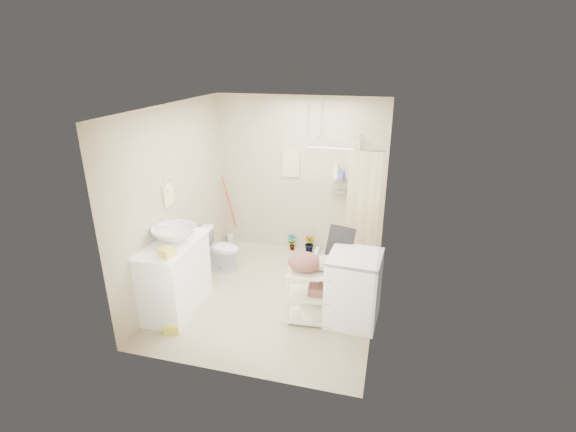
{
  "coord_description": "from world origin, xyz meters",
  "views": [
    {
      "loc": [
        1.49,
        -4.87,
        3.2
      ],
      "look_at": [
        0.15,
        0.25,
        1.12
      ],
      "focal_mm": 26.0,
      "sensor_mm": 36.0,
      "label": 1
    }
  ],
  "objects_px": {
    "vanity": "(174,276)",
    "washing_machine": "(353,288)",
    "laundry_rack": "(313,291)",
    "toilet": "(220,249)"
  },
  "relations": [
    {
      "from": "washing_machine",
      "to": "toilet",
      "type": "bearing_deg",
      "value": 162.18
    },
    {
      "from": "washing_machine",
      "to": "laundry_rack",
      "type": "xyz_separation_m",
      "value": [
        -0.49,
        -0.15,
        -0.03
      ]
    },
    {
      "from": "vanity",
      "to": "washing_machine",
      "type": "relative_size",
      "value": 1.19
    },
    {
      "from": "vanity",
      "to": "washing_machine",
      "type": "height_order",
      "value": "vanity"
    },
    {
      "from": "vanity",
      "to": "washing_machine",
      "type": "xyz_separation_m",
      "value": [
        2.3,
        0.33,
        -0.02
      ]
    },
    {
      "from": "toilet",
      "to": "laundry_rack",
      "type": "bearing_deg",
      "value": -116.04
    },
    {
      "from": "laundry_rack",
      "to": "washing_machine",
      "type": "bearing_deg",
      "value": 12.5
    },
    {
      "from": "vanity",
      "to": "toilet",
      "type": "xyz_separation_m",
      "value": [
        0.12,
        1.18,
        -0.15
      ]
    },
    {
      "from": "vanity",
      "to": "washing_machine",
      "type": "bearing_deg",
      "value": 6.68
    },
    {
      "from": "toilet",
      "to": "washing_machine",
      "type": "bearing_deg",
      "value": -106.8
    }
  ]
}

